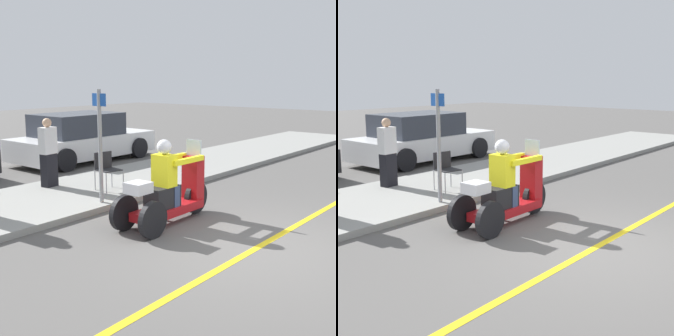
% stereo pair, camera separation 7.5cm
% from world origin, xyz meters
% --- Properties ---
extents(ground_plane, '(60.00, 60.00, 0.00)m').
position_xyz_m(ground_plane, '(0.00, 0.00, 0.00)').
color(ground_plane, '#565451').
extents(lane_stripe, '(24.00, 0.12, 0.01)m').
position_xyz_m(lane_stripe, '(0.10, 0.00, 0.00)').
color(lane_stripe, gold).
rests_on(lane_stripe, ground).
extents(sidewalk_strip, '(28.00, 2.80, 0.12)m').
position_xyz_m(sidewalk_strip, '(0.00, 4.60, 0.06)').
color(sidewalk_strip, gray).
rests_on(sidewalk_strip, ground).
extents(motorcycle_trike, '(2.21, 0.74, 1.50)m').
position_xyz_m(motorcycle_trike, '(0.11, 1.82, 0.54)').
color(motorcycle_trike, black).
rests_on(motorcycle_trike, ground).
extents(spectator_mid_group, '(0.39, 0.26, 1.54)m').
position_xyz_m(spectator_mid_group, '(0.23, 5.37, 0.86)').
color(spectator_mid_group, black).
rests_on(spectator_mid_group, sidewalk_strip).
extents(folding_chair_curbside, '(0.53, 0.53, 0.82)m').
position_xyz_m(folding_chair_curbside, '(0.83, 4.16, 0.62)').
color(folding_chair_curbside, '#A5A8AD').
rests_on(folding_chair_curbside, sidewalk_strip).
extents(parked_car_lot_far, '(4.51, 2.10, 1.48)m').
position_xyz_m(parked_car_lot_far, '(3.30, 7.85, 0.70)').
color(parked_car_lot_far, silver).
rests_on(parked_car_lot_far, ground).
extents(street_sign, '(0.08, 0.36, 2.20)m').
position_xyz_m(street_sign, '(0.03, 3.45, 1.32)').
color(street_sign, gray).
rests_on(street_sign, sidewalk_strip).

